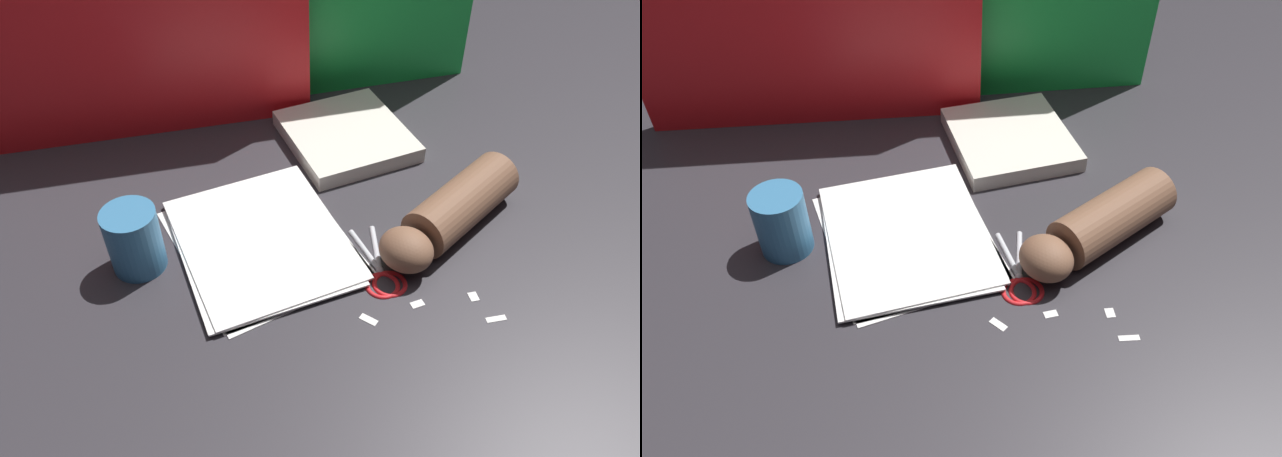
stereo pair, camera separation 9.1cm
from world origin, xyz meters
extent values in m
plane|color=#2D2B30|center=(0.00, 0.00, 0.00)|extent=(6.00, 6.00, 0.00)
cube|color=red|center=(-0.16, 0.42, 0.22)|extent=(0.62, 0.14, 0.43)
cube|color=white|center=(-0.07, 0.05, 0.00)|extent=(0.25, 0.30, 0.00)
cube|color=white|center=(-0.07, 0.05, 0.00)|extent=(0.27, 0.31, 0.00)
cube|color=white|center=(-0.08, 0.04, 0.01)|extent=(0.25, 0.30, 0.00)
cube|color=white|center=(-0.07, 0.05, 0.01)|extent=(0.24, 0.29, 0.00)
cube|color=silver|center=(0.17, 0.23, 0.01)|extent=(0.21, 0.23, 0.03)
sphere|color=silver|center=(0.07, -0.08, 0.00)|extent=(0.01, 0.01, 0.01)
cylinder|color=silver|center=(0.07, -0.03, 0.00)|extent=(0.01, 0.09, 0.01)
torus|color=red|center=(0.07, -0.11, 0.00)|extent=(0.05, 0.05, 0.01)
cylinder|color=silver|center=(0.08, -0.04, 0.00)|extent=(0.04, 0.09, 0.01)
torus|color=red|center=(0.06, -0.11, 0.00)|extent=(0.07, 0.07, 0.01)
cylinder|color=brown|center=(0.24, -0.04, 0.04)|extent=(0.22, 0.15, 0.08)
ellipsoid|color=brown|center=(0.10, -0.09, 0.04)|extent=(0.10, 0.11, 0.06)
cube|color=white|center=(0.09, -0.16, 0.00)|extent=(0.02, 0.01, 0.00)
cube|color=white|center=(0.17, -0.18, 0.00)|extent=(0.02, 0.02, 0.00)
cube|color=white|center=(0.17, -0.23, 0.00)|extent=(0.03, 0.02, 0.00)
cube|color=white|center=(0.01, -0.16, 0.00)|extent=(0.02, 0.03, 0.00)
cylinder|color=teal|center=(-0.25, 0.08, 0.05)|extent=(0.08, 0.08, 0.10)
camera|label=1|loc=(-0.27, -0.62, 0.69)|focal=35.00mm
camera|label=2|loc=(-0.19, -0.65, 0.69)|focal=35.00mm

